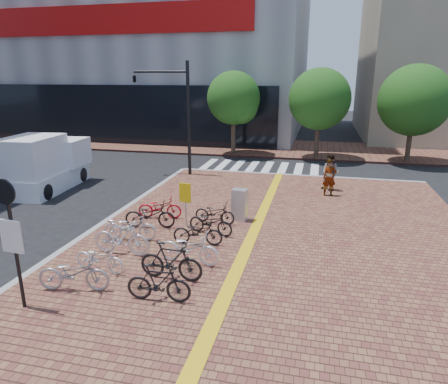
% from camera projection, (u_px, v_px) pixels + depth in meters
% --- Properties ---
extents(ground, '(120.00, 120.00, 0.00)m').
position_uv_depth(ground, '(180.00, 261.00, 12.93)').
color(ground, black).
rests_on(ground, ground).
extents(tactile_strip, '(0.40, 34.00, 0.01)m').
position_uv_depth(tactile_strip, '(190.00, 375.00, 7.77)').
color(tactile_strip, gold).
rests_on(tactile_strip, sidewalk).
extents(kerb_north, '(14.00, 0.25, 0.15)m').
position_uv_depth(kerb_north, '(297.00, 176.00, 23.43)').
color(kerb_north, gray).
rests_on(kerb_north, ground).
extents(far_sidewalk, '(70.00, 8.00, 0.15)m').
position_uv_depth(far_sidewalk, '(266.00, 148.00, 32.50)').
color(far_sidewalk, brown).
rests_on(far_sidewalk, ground).
extents(crosswalk, '(7.50, 4.00, 0.01)m').
position_uv_depth(crosswalk, '(259.00, 168.00, 25.88)').
color(crosswalk, silver).
rests_on(crosswalk, ground).
extents(street_trees, '(16.20, 4.60, 6.35)m').
position_uv_depth(street_trees, '(335.00, 101.00, 26.93)').
color(street_trees, '#38281E').
rests_on(street_trees, far_sidewalk).
extents(bike_0, '(2.04, 1.05, 1.02)m').
position_uv_depth(bike_0, '(74.00, 273.00, 10.73)').
color(bike_0, '#A1A1A6').
rests_on(bike_0, sidewalk).
extents(bike_1, '(1.70, 0.75, 0.86)m').
position_uv_depth(bike_1, '(99.00, 258.00, 11.79)').
color(bike_1, silver).
rests_on(bike_1, sidewalk).
extents(bike_2, '(1.95, 0.57, 1.17)m').
position_uv_depth(bike_2, '(121.00, 238.00, 12.88)').
color(bike_2, silver).
rests_on(bike_2, sidewalk).
extents(bike_3, '(1.95, 0.96, 0.98)m').
position_uv_depth(bike_3, '(130.00, 227.00, 14.05)').
color(bike_3, silver).
rests_on(bike_3, sidewalk).
extents(bike_4, '(2.01, 0.99, 1.01)m').
position_uv_depth(bike_4, '(150.00, 215.00, 15.21)').
color(bike_4, black).
rests_on(bike_4, sidewalk).
extents(bike_5, '(1.84, 0.93, 0.92)m').
position_uv_depth(bike_5, '(160.00, 207.00, 16.21)').
color(bike_5, red).
rests_on(bike_5, sidewalk).
extents(bike_6, '(1.74, 0.61, 1.02)m').
position_uv_depth(bike_6, '(159.00, 283.00, 10.21)').
color(bike_6, black).
rests_on(bike_6, sidewalk).
extents(bike_7, '(1.90, 0.59, 1.13)m').
position_uv_depth(bike_7, '(171.00, 261.00, 11.29)').
color(bike_7, black).
rests_on(bike_7, sidewalk).
extents(bike_8, '(2.01, 0.81, 1.03)m').
position_uv_depth(bike_8, '(189.00, 248.00, 12.28)').
color(bike_8, white).
rests_on(bike_8, sidewalk).
extents(bike_9, '(1.77, 0.73, 0.91)m').
position_uv_depth(bike_9, '(198.00, 232.00, 13.68)').
color(bike_9, black).
rests_on(bike_9, sidewalk).
extents(bike_10, '(1.83, 0.95, 0.92)m').
position_uv_depth(bike_10, '(211.00, 222.00, 14.59)').
color(bike_10, black).
rests_on(bike_10, sidewalk).
extents(bike_11, '(1.67, 0.72, 0.86)m').
position_uv_depth(bike_11, '(215.00, 213.00, 15.68)').
color(bike_11, black).
rests_on(bike_11, sidewalk).
extents(pedestrian_a, '(0.73, 0.56, 1.78)m').
position_uv_depth(pedestrian_a, '(329.00, 178.00, 19.14)').
color(pedestrian_a, gray).
rests_on(pedestrian_a, sidewalk).
extents(pedestrian_b, '(1.09, 0.99, 1.82)m').
position_uv_depth(pedestrian_b, '(330.00, 173.00, 20.04)').
color(pedestrian_b, '#515667').
rests_on(pedestrian_b, sidewalk).
extents(utility_box, '(0.63, 0.49, 1.28)m').
position_uv_depth(utility_box, '(240.00, 205.00, 15.97)').
color(utility_box, silver).
rests_on(utility_box, sidewalk).
extents(yellow_sign, '(0.47, 0.13, 1.72)m').
position_uv_depth(yellow_sign, '(185.00, 197.00, 15.13)').
color(yellow_sign, '#B7B7BC').
rests_on(yellow_sign, sidewalk).
extents(notice_sign, '(0.62, 0.16, 3.36)m').
position_uv_depth(notice_sign, '(11.00, 229.00, 9.46)').
color(notice_sign, black).
rests_on(notice_sign, sidewalk).
extents(traffic_light_pole, '(3.43, 1.32, 6.39)m').
position_uv_depth(traffic_light_pole, '(163.00, 97.00, 22.66)').
color(traffic_light_pole, black).
rests_on(traffic_light_pole, sidewalk).
extents(box_truck, '(2.59, 5.15, 2.88)m').
position_uv_depth(box_truck, '(45.00, 164.00, 20.57)').
color(box_truck, white).
rests_on(box_truck, ground).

